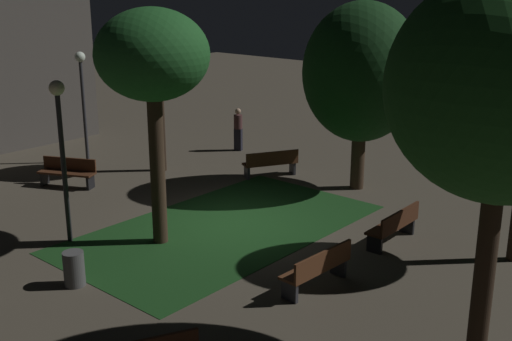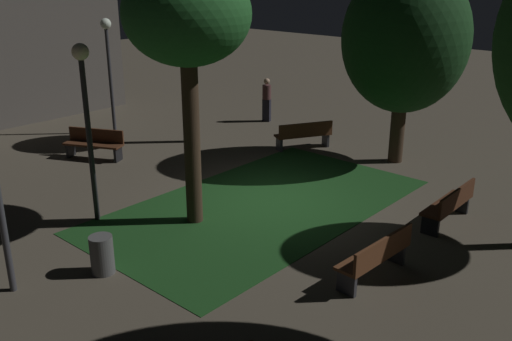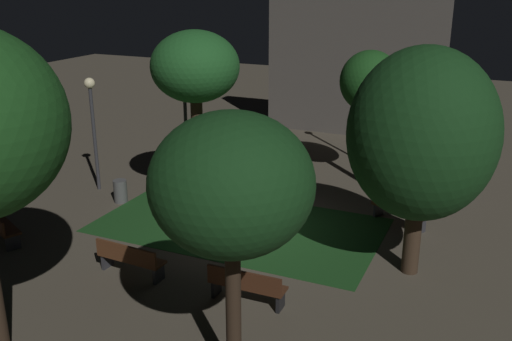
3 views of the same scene
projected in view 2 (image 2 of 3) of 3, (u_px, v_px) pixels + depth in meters
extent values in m
plane|color=#4C4438|center=(273.00, 200.00, 13.99)|extent=(60.00, 60.00, 0.00)
cube|color=#194219|center=(261.00, 205.00, 13.69)|extent=(8.31, 4.65, 0.01)
cube|color=#512D19|center=(373.00, 255.00, 10.39)|extent=(1.82, 0.57, 0.06)
cube|color=#512D19|center=(384.00, 248.00, 10.17)|extent=(1.80, 0.15, 0.40)
cube|color=#2D2D33|center=(347.00, 283.00, 9.94)|extent=(0.10, 0.39, 0.42)
cube|color=#2D2D33|center=(396.00, 252.00, 11.01)|extent=(0.10, 0.39, 0.42)
cube|color=#422314|center=(447.00, 204.00, 12.62)|extent=(1.81, 0.50, 0.06)
cube|color=#422314|center=(457.00, 197.00, 12.41)|extent=(1.80, 0.08, 0.40)
cube|color=black|center=(430.00, 226.00, 12.13)|extent=(0.08, 0.38, 0.42)
cube|color=black|center=(460.00, 204.00, 13.26)|extent=(0.08, 0.38, 0.42)
cube|color=#512D19|center=(303.00, 135.00, 17.86)|extent=(1.81, 1.29, 0.06)
cube|color=#512D19|center=(306.00, 129.00, 17.59)|extent=(1.60, 0.92, 0.40)
cube|color=#2D2D33|center=(279.00, 144.00, 17.69)|extent=(0.26, 0.37, 0.42)
cube|color=#2D2D33|center=(326.00, 139.00, 18.19)|extent=(0.26, 0.37, 0.42)
cube|color=#422314|center=(93.00, 144.00, 16.87)|extent=(1.22, 1.83, 0.06)
cube|color=#422314|center=(96.00, 135.00, 16.98)|extent=(0.84, 1.64, 0.40)
cube|color=black|center=(118.00, 154.00, 16.75)|extent=(0.38, 0.24, 0.42)
cube|color=black|center=(71.00, 150.00, 17.16)|extent=(0.38, 0.24, 0.42)
cylinder|color=#38281C|center=(192.00, 140.00, 12.23)|extent=(0.36, 0.36, 3.83)
ellipsoid|color=#1E5623|center=(187.00, 14.00, 11.34)|extent=(2.63, 2.63, 2.12)
cylinder|color=#38281C|center=(398.00, 118.00, 16.37)|extent=(0.42, 0.42, 2.61)
ellipsoid|color=#143816|center=(405.00, 38.00, 15.60)|extent=(3.52, 3.52, 4.13)
cylinder|color=#2D2116|center=(190.00, 95.00, 18.17)|extent=(0.26, 0.26, 3.10)
ellipsoid|color=#194719|center=(187.00, 28.00, 17.45)|extent=(2.06, 2.06, 2.11)
cylinder|color=black|center=(90.00, 143.00, 12.33)|extent=(0.12, 0.12, 3.64)
sphere|color=#F4E5B2|center=(80.00, 52.00, 11.66)|extent=(0.36, 0.36, 0.36)
cylinder|color=#333338|center=(111.00, 82.00, 19.08)|extent=(0.12, 0.12, 3.54)
sphere|color=white|center=(106.00, 24.00, 18.43)|extent=(0.36, 0.36, 0.36)
cylinder|color=#4C4C4C|center=(102.00, 255.00, 10.57)|extent=(0.44, 0.44, 0.75)
cube|color=black|center=(267.00, 110.00, 21.02)|extent=(0.29, 0.33, 0.84)
cylinder|color=#4C2D2D|center=(267.00, 92.00, 20.79)|extent=(0.32, 0.32, 0.52)
sphere|color=tan|center=(267.00, 81.00, 20.65)|extent=(0.22, 0.22, 0.22)
cube|color=#4C4742|center=(18.00, 32.00, 20.05)|extent=(8.06, 0.80, 6.48)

